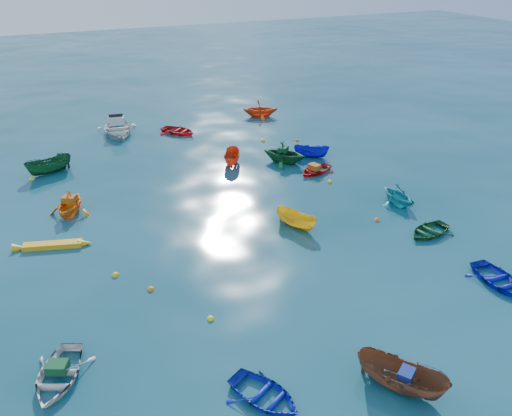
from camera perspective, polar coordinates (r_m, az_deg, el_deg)
name	(u,v)px	position (r m, az deg, el deg)	size (l,w,h in m)	color
ground	(297,259)	(24.79, 4.66, -5.78)	(160.00, 160.00, 0.00)	#093642
dinghy_blue_sw	(265,399)	(18.20, 1.00, -20.98)	(1.96, 2.74, 0.57)	#0E23B3
dinghy_white_near	(59,379)	(20.06, -21.61, -17.72)	(2.14, 2.99, 0.62)	silver
sampan_brown_mid	(399,388)	(19.16, 16.03, -19.20)	(1.22, 3.24, 1.25)	brown
dinghy_blue_se	(498,284)	(25.56, 25.95, -7.77)	(2.14, 2.99, 0.62)	#0E14B8
dinghy_orange_w	(71,213)	(30.66, -20.36, -0.55)	(2.35, 2.73, 1.44)	orange
sampan_yellow_mid	(296,227)	(27.48, 4.59, -2.12)	(1.00, 2.65, 1.03)	yellow
dinghy_green_e	(428,234)	(28.28, 19.11, -2.79)	(1.93, 2.70, 0.56)	#125023
dinghy_cyan_se	(397,203)	(31.00, 15.78, 0.52)	(2.18, 2.53, 1.33)	teal
sampan_orange_n	(232,164)	(35.38, -2.72, 5.07)	(1.04, 2.76, 1.07)	red
dinghy_green_n	(284,163)	(35.60, 3.24, 5.20)	(2.68, 3.11, 1.64)	#135227
dinghy_red_ne	(315,173)	(34.17, 6.76, 4.05)	(1.88, 2.62, 0.54)	red
sampan_blue_far	(311,157)	(36.76, 6.31, 5.83)	(0.97, 2.58, 1.00)	#0D0EA9
dinghy_red_far	(178,133)	(41.83, -8.87, 8.43)	(2.18, 3.04, 0.63)	red
dinghy_orange_far	(260,117)	(45.59, 0.48, 10.40)	(2.63, 3.05, 1.61)	#E54615
sampan_green_far	(51,173)	(36.64, -22.41, 3.73)	(1.19, 3.16, 1.22)	#104725
kayak_yellow	(53,247)	(27.61, -22.17, -4.18)	(0.53, 3.61, 0.36)	#F2AA15
motorboat_white	(118,133)	(42.86, -15.49, 8.23)	(3.28, 4.59, 1.55)	silver
tarp_green_a	(57,367)	(19.80, -21.76, -16.53)	(0.72, 0.55, 0.35)	#134E29
tarp_blue_a	(406,374)	(18.60, 16.81, -17.70)	(0.61, 0.47, 0.30)	navy
tarp_orange_a	(69,199)	(30.31, -20.59, 0.97)	(0.69, 0.53, 0.34)	#B65C12
tarp_green_b	(283,149)	(35.26, 3.13, 6.73)	(0.74, 0.56, 0.36)	#10411F
tarp_orange_b	(314,167)	(33.92, 6.70, 4.69)	(0.73, 0.56, 0.36)	#B95113
buoy_ye_a	(211,319)	(21.20, -5.21, -12.54)	(0.30, 0.30, 0.30)	#FFF11A
buoy_or_b	(377,220)	(28.79, 13.62, -1.40)	(0.30, 0.30, 0.30)	#F8610D
buoy_ye_b	(116,276)	(24.44, -15.76, -7.44)	(0.35, 0.35, 0.35)	yellow
buoy_or_c	(151,290)	(23.14, -11.92, -9.13)	(0.30, 0.30, 0.30)	orange
buoy_ye_c	(330,182)	(32.85, 8.41, 2.92)	(0.33, 0.33, 0.33)	yellow
buoy_or_d	(319,151)	(37.87, 7.17, 6.46)	(0.33, 0.33, 0.33)	orange
buoy_ye_d	(32,180)	(36.07, -24.24, 2.98)	(0.34, 0.34, 0.34)	yellow
buoy_or_e	(297,141)	(39.80, 4.72, 7.65)	(0.29, 0.29, 0.29)	#F7590D
buoy_ye_e	(263,141)	(39.60, 0.81, 7.64)	(0.39, 0.39, 0.39)	yellow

